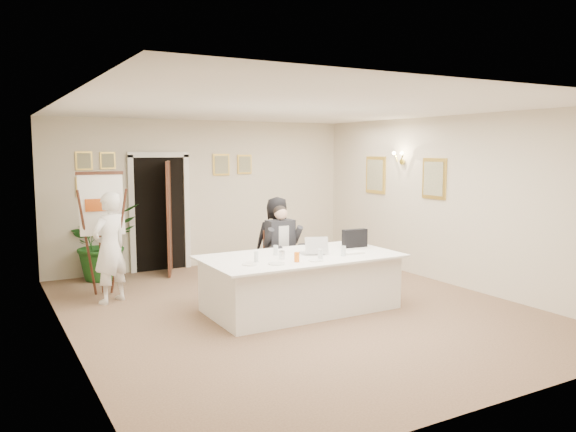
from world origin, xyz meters
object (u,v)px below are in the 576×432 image
(conference_table, at_px, (301,282))
(standing_man, at_px, (110,248))
(flip_chart, at_px, (102,240))
(laptop, at_px, (312,244))
(paper_stack, at_px, (353,252))
(standing_woman, at_px, (277,240))
(potted_palm, at_px, (102,242))
(seated_man, at_px, (282,248))
(oj_glass, at_px, (297,257))
(steel_jug, at_px, (282,255))
(laptop_bag, at_px, (355,238))

(conference_table, distance_m, standing_man, 2.84)
(flip_chart, xyz_separation_m, standing_man, (0.02, -0.47, -0.05))
(laptop, height_order, paper_stack, laptop)
(standing_woman, distance_m, laptop, 1.55)
(potted_palm, bearing_deg, standing_man, -97.13)
(standing_woman, relative_size, potted_palm, 1.11)
(seated_man, xyz_separation_m, standing_man, (-2.51, 0.66, 0.12))
(potted_palm, relative_size, paper_stack, 4.61)
(conference_table, distance_m, oj_glass, 0.65)
(flip_chart, distance_m, standing_man, 0.47)
(flip_chart, height_order, oj_glass, flip_chart)
(standing_woman, height_order, laptop, standing_woman)
(laptop, xyz_separation_m, paper_stack, (0.52, -0.26, -0.12))
(standing_woman, bearing_deg, standing_man, 14.52)
(flip_chart, distance_m, paper_stack, 3.83)
(conference_table, distance_m, standing_woman, 1.65)
(oj_glass, xyz_separation_m, steel_jug, (-0.07, 0.28, -0.01))
(laptop, distance_m, steel_jug, 0.58)
(seated_man, distance_m, oj_glass, 1.52)
(standing_man, height_order, laptop, standing_man)
(standing_man, relative_size, oj_glass, 12.57)
(steel_jug, bearing_deg, potted_palm, 116.44)
(potted_palm, relative_size, steel_jug, 11.98)
(flip_chart, bearing_deg, oj_glass, -52.09)
(standing_woman, height_order, paper_stack, standing_woman)
(laptop, bearing_deg, paper_stack, -6.93)
(conference_table, distance_m, laptop_bag, 1.18)
(oj_glass, bearing_deg, standing_woman, 69.05)
(seated_man, relative_size, paper_stack, 4.84)
(steel_jug, bearing_deg, standing_woman, 63.88)
(standing_woman, bearing_deg, paper_stack, 116.24)
(standing_woman, xyz_separation_m, paper_stack, (0.27, -1.79, 0.06))
(seated_man, height_order, paper_stack, seated_man)
(paper_stack, height_order, steel_jug, steel_jug)
(seated_man, distance_m, paper_stack, 1.36)
(oj_glass, bearing_deg, paper_stack, 8.08)
(conference_table, bearing_deg, standing_man, 143.03)
(paper_stack, relative_size, steel_jug, 2.60)
(standing_man, relative_size, steel_jug, 14.85)
(laptop, bearing_deg, laptop_bag, 29.18)
(flip_chart, distance_m, potted_palm, 1.17)
(laptop, relative_size, laptop_bag, 0.90)
(paper_stack, xyz_separation_m, oj_glass, (-1.01, -0.14, 0.05))
(conference_table, relative_size, flip_chart, 1.46)
(laptop, distance_m, laptop_bag, 0.85)
(flip_chart, xyz_separation_m, paper_stack, (2.99, -2.40, -0.08))
(potted_palm, xyz_separation_m, oj_glass, (1.76, -3.67, 0.18))
(standing_man, bearing_deg, conference_table, 112.17)
(potted_palm, xyz_separation_m, paper_stack, (2.77, -3.53, 0.13))
(flip_chart, relative_size, oj_glass, 14.42)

